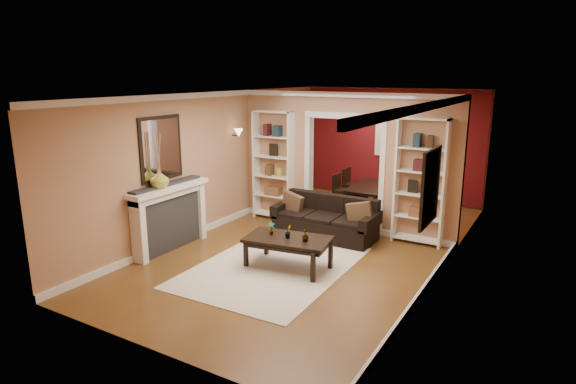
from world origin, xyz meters
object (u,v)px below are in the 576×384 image
Objects in this scene: sofa at (325,218)px; bookshelf_left at (274,166)px; bookshelf_right at (420,182)px; dining_table at (372,197)px; fireplace at (171,218)px; coffee_table at (288,253)px.

sofa is 1.78m from bookshelf_left.
bookshelf_right reaches higher than dining_table.
bookshelf_left is at bearing 139.12° from dining_table.
sofa is 1.17× the size of fireplace.
sofa reaches higher than dining_table.
fireplace is (-2.04, -1.95, 0.19)m from sofa.
coffee_table is at bearing -85.05° from sofa.
coffee_table is at bearing -178.59° from dining_table.
fireplace is 1.12× the size of dining_table.
bookshelf_right is (1.45, 2.21, 0.90)m from coffee_table.
bookshelf_right is 4.47m from fireplace.
bookshelf_left is (-1.65, 2.21, 0.90)m from coffee_table.
dining_table is at bearing 88.96° from sofa.
fireplace is at bearing 154.20° from dining_table.
coffee_table is 2.23m from fireplace.
dining_table is at bearing 64.20° from fireplace.
bookshelf_left is at bearing 77.95° from fireplace.
sofa is at bearing -21.08° from bookshelf_left.
sofa is 1.31× the size of dining_table.
coffee_table is at bearing -123.36° from bookshelf_right.
bookshelf_right reaches higher than fireplace.
dining_table is at bearing 49.12° from bookshelf_left.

